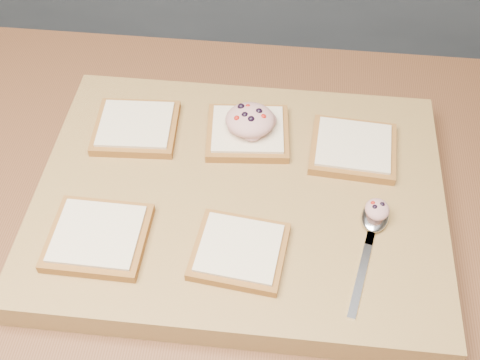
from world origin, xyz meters
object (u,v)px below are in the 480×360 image
Objects in this scene: cutting_board at (240,199)px; tuna_salad_dollop at (250,120)px; bread_far_center at (248,132)px; spoon at (373,224)px.

tuna_salad_dollop is (0.00, 0.10, 0.05)m from cutting_board.
bread_far_center is 1.78× the size of tuna_salad_dollop.
tuna_salad_dollop is 0.40× the size of spoon.
tuna_salad_dollop reaches higher than bread_far_center.
bread_far_center is (0.00, 0.10, 0.03)m from cutting_board.
cutting_board is 0.10m from bread_far_center.
cutting_board is 0.11m from tuna_salad_dollop.
cutting_board is at bearing 166.18° from spoon.
bread_far_center is 0.71× the size of spoon.
bread_far_center is at bearing -173.75° from tuna_salad_dollop.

